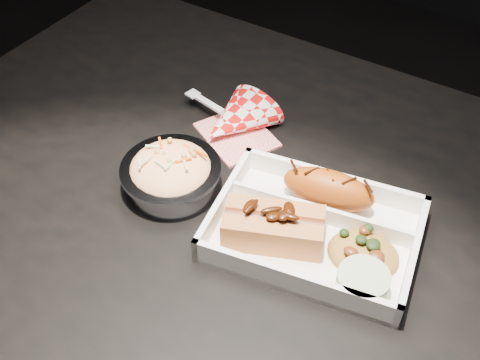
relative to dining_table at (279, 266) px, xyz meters
The scene contains 8 objects.
dining_table is the anchor object (origin of this frame).
food_tray 0.11m from the dining_table, ahead, with size 0.28×0.22×0.04m.
fried_pastry 0.14m from the dining_table, 56.65° to the left, with size 0.12×0.05×0.05m, color #A54810.
hotdog 0.13m from the dining_table, 80.99° to the right, with size 0.13×0.10×0.06m.
fried_rice_mound 0.16m from the dining_table, ahead, with size 0.09×0.07×0.03m, color #B07E33.
cupcake_liner 0.18m from the dining_table, 20.38° to the right, with size 0.06×0.06×0.03m, color #AAC696.
foil_coleslaw_cup 0.20m from the dining_table, behind, with size 0.13×0.13×0.06m.
napkin_fork 0.22m from the dining_table, 140.57° to the left, with size 0.18×0.14×0.10m.
Camera 1 is at (0.22, -0.46, 1.34)m, focal length 45.00 mm.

